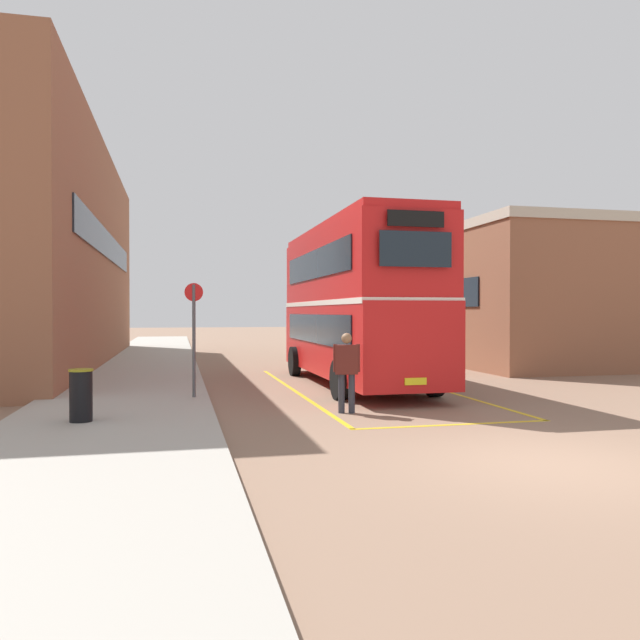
{
  "coord_description": "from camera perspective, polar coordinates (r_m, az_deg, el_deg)",
  "views": [
    {
      "loc": [
        -5.23,
        -7.85,
        2.18
      ],
      "look_at": [
        -0.46,
        12.77,
        1.92
      ],
      "focal_mm": 34.55,
      "sensor_mm": 36.0,
      "label": 1
    }
  ],
  "objects": [
    {
      "name": "single_deck_bus",
      "position": [
        37.01,
        1.36,
        -0.12
      ],
      "size": [
        3.24,
        8.51,
        3.02
      ],
      "color": "black",
      "rests_on": "ground"
    },
    {
      "name": "bay_marking_yellow",
      "position": [
        16.9,
        4.99,
        -6.69
      ],
      "size": [
        4.21,
        11.73,
        0.01
      ],
      "color": "gold",
      "rests_on": "ground"
    },
    {
      "name": "depot_building_right",
      "position": [
        31.14,
        15.73,
        1.94
      ],
      "size": [
        8.61,
        17.83,
        5.71
      ],
      "color": "brown",
      "rests_on": "ground"
    },
    {
      "name": "pedestrian_boarding",
      "position": [
        13.35,
        2.48,
        -4.33
      ],
      "size": [
        0.57,
        0.33,
        1.74
      ],
      "color": "#2D2D38",
      "rests_on": "ground"
    },
    {
      "name": "bus_stop_sign",
      "position": [
        15.11,
        -11.6,
        -0.79
      ],
      "size": [
        0.44,
        0.08,
        2.75
      ],
      "color": "#4C4C51",
      "rests_on": "sidewalk_left"
    },
    {
      "name": "brick_building_left",
      "position": [
        27.89,
        -24.29,
        5.48
      ],
      "size": [
        5.16,
        23.64,
        9.05
      ],
      "color": "brown",
      "rests_on": "ground"
    },
    {
      "name": "double_decker_bus",
      "position": [
        18.53,
        3.22,
        1.74
      ],
      "size": [
        2.83,
        9.74,
        4.75
      ],
      "color": "black",
      "rests_on": "ground"
    },
    {
      "name": "sidewalk_left",
      "position": [
        24.77,
        -15.95,
        -4.2
      ],
      "size": [
        4.0,
        57.6,
        0.14
      ],
      "primitive_type": "cube",
      "color": "#A39E93",
      "rests_on": "ground"
    },
    {
      "name": "litter_bin",
      "position": [
        12.4,
        -21.26,
        -6.51
      ],
      "size": [
        0.44,
        0.44,
        0.98
      ],
      "color": "black",
      "rests_on": "sidewalk_left"
    },
    {
      "name": "ground_plane",
      "position": [
        22.96,
        0.21,
        -4.73
      ],
      "size": [
        135.6,
        135.6,
        0.0
      ],
      "primitive_type": "plane",
      "color": "#846651"
    }
  ]
}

